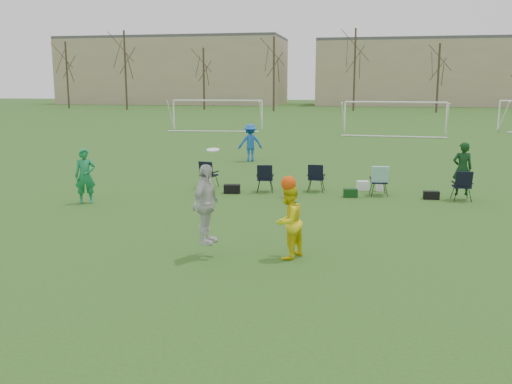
% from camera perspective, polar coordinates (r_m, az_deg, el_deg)
% --- Properties ---
extents(ground, '(260.00, 260.00, 0.00)m').
position_cam_1_polar(ground, '(12.15, 0.76, -6.83)').
color(ground, '#28581B').
rests_on(ground, ground).
extents(fielder_green_near, '(0.74, 0.62, 1.73)m').
position_cam_1_polar(fielder_green_near, '(18.50, -16.71, 1.54)').
color(fielder_green_near, '#167D46').
rests_on(fielder_green_near, ground).
extents(fielder_blue, '(1.33, 1.03, 1.81)m').
position_cam_1_polar(fielder_blue, '(27.63, -0.58, 4.96)').
color(fielder_blue, blue).
rests_on(fielder_blue, ground).
extents(center_contest, '(2.47, 1.30, 2.36)m').
position_cam_1_polar(center_contest, '(12.07, -0.73, -2.06)').
color(center_contest, silver).
rests_on(center_contest, ground).
extents(sideline_setup, '(9.28, 2.18, 1.87)m').
position_cam_1_polar(sideline_setup, '(19.49, 9.20, 1.37)').
color(sideline_setup, '#0E3314').
rests_on(sideline_setup, ground).
extents(goal_left, '(7.39, 0.76, 2.46)m').
position_cam_1_polar(goal_left, '(47.01, -3.88, 8.54)').
color(goal_left, white).
rests_on(goal_left, ground).
extents(goal_mid, '(7.40, 0.63, 2.46)m').
position_cam_1_polar(goal_mid, '(43.48, 13.73, 8.09)').
color(goal_mid, white).
rests_on(goal_mid, ground).
extents(tree_line, '(110.28, 3.28, 11.40)m').
position_cam_1_polar(tree_line, '(81.28, 9.96, 11.53)').
color(tree_line, '#382B21').
rests_on(tree_line, ground).
extents(building_row, '(126.00, 16.00, 13.00)m').
position_cam_1_polar(building_row, '(107.53, 13.81, 11.62)').
color(building_row, tan).
rests_on(building_row, ground).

